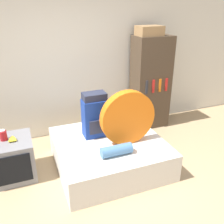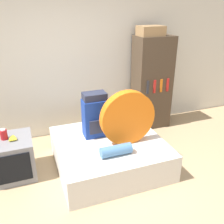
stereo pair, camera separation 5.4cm
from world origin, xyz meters
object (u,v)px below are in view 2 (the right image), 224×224
Objects in this scene: tent_bag at (128,118)px; television at (14,157)px; backpack at (95,115)px; cardboard_box at (151,31)px; sleeping_roll at (116,150)px; canister at (4,134)px; bookshelf at (152,83)px.

tent_bag reaches higher than television.
backpack is 1.81m from cardboard_box.
backpack is at bearing 98.35° from sleeping_roll.
backpack is 1.59× the size of sleeping_roll.
television is at bearing -163.34° from cardboard_box.
cardboard_box is at bearing 49.49° from sleeping_roll.
canister reaches higher than sleeping_roll.
tent_bag reaches higher than canister.
backpack is at bearing -150.65° from bookshelf.
sleeping_roll is 1.53m from canister.
television is at bearing -163.50° from bookshelf.
cardboard_box reaches higher than sleeping_roll.
television is at bearing 154.24° from sleeping_roll.
television reaches higher than sleeping_roll.
sleeping_roll is at bearing -136.75° from tent_bag.
bookshelf is at bearing 29.35° from backpack.
backpack is 4.48× the size of canister.
cardboard_box is (0.89, 1.10, 1.02)m from tent_bag.
backpack is 1.57× the size of cardboard_box.
sleeping_roll is at bearing -81.65° from backpack.
television is 1.42× the size of cardboard_box.
canister is 0.09× the size of bookshelf.
television is 4.06× the size of canister.
tent_bag is at bearing -45.84° from backpack.
tent_bag is 1.74m from cardboard_box.
canister is at bearing 146.65° from television.
bookshelf is (0.99, 1.13, 0.07)m from tent_bag.
tent_bag reaches higher than backpack.
cardboard_box is (2.45, 0.73, 1.53)m from television.
television is 0.37m from canister.
cardboard_box is (1.25, 0.74, 1.08)m from backpack.
tent_bag is 0.49m from sleeping_roll.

